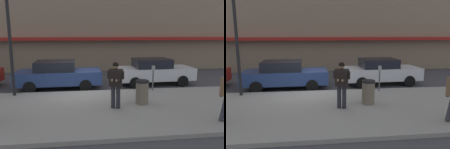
% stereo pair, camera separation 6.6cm
% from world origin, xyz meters
% --- Properties ---
extents(ground_plane, '(80.00, 80.00, 0.00)m').
position_xyz_m(ground_plane, '(0.00, 0.00, 0.00)').
color(ground_plane, '#3D3D42').
extents(sidewalk, '(32.00, 5.30, 0.14)m').
position_xyz_m(sidewalk, '(1.00, -2.85, 0.07)').
color(sidewalk, gray).
rests_on(sidewalk, ground).
extents(curb_paint_line, '(28.00, 0.12, 0.01)m').
position_xyz_m(curb_paint_line, '(1.00, 0.05, 0.00)').
color(curb_paint_line, silver).
rests_on(curb_paint_line, ground).
extents(parked_sedan_mid, '(4.55, 2.02, 1.54)m').
position_xyz_m(parked_sedan_mid, '(-1.22, 0.91, 0.79)').
color(parked_sedan_mid, navy).
rests_on(parked_sedan_mid, ground).
extents(parked_sedan_far, '(4.56, 2.04, 1.54)m').
position_xyz_m(parked_sedan_far, '(4.29, 1.40, 0.79)').
color(parked_sedan_far, silver).
rests_on(parked_sedan_far, ground).
extents(man_texting_on_phone, '(0.62, 0.64, 1.81)m').
position_xyz_m(man_texting_on_phone, '(1.37, -3.01, 1.25)').
color(man_texting_on_phone, '#23232B').
rests_on(man_texting_on_phone, sidewalk).
extents(street_lamp_post, '(0.36, 0.36, 4.88)m').
position_xyz_m(street_lamp_post, '(-3.08, -0.65, 3.14)').
color(street_lamp_post, black).
rests_on(street_lamp_post, sidewalk).
extents(parking_meter, '(0.12, 0.18, 1.27)m').
position_xyz_m(parking_meter, '(3.62, -0.60, 0.97)').
color(parking_meter, '#4C4C51').
rests_on(parking_meter, sidewalk).
extents(trash_bin, '(0.55, 0.55, 0.98)m').
position_xyz_m(trash_bin, '(2.53, -2.58, 0.63)').
color(trash_bin, '#665B4C').
rests_on(trash_bin, sidewalk).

